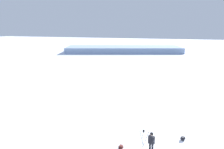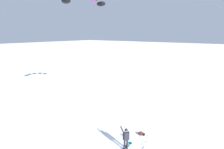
# 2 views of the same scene
# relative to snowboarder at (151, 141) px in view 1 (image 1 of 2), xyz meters

# --- Properties ---
(snowboarder) EXTENTS (0.47, 0.75, 1.67)m
(snowboarder) POSITION_rel_snowboarder_xyz_m (0.00, 0.00, 0.00)
(snowboarder) COLOR black
(snowboarder) RESTS_ON ground_plane
(gear_bag_large) EXTENTS (0.37, 0.49, 0.25)m
(gear_bag_large) POSITION_rel_snowboarder_xyz_m (2.22, -0.06, -0.87)
(gear_bag_large) COLOR #4C1E19
(gear_bag_large) RESTS_ON ground_plane
(camera_tripod) EXTENTS (0.72, 0.58, 1.26)m
(camera_tripod) POSITION_rel_snowboarder_xyz_m (0.74, -0.98, -0.10)
(camera_tripod) COLOR #262628
(camera_tripod) RESTS_ON ground_plane
(gear_bag_small) EXTENTS (0.52, 0.58, 0.27)m
(gear_bag_small) POSITION_rel_snowboarder_xyz_m (-2.01, -2.95, -0.86)
(gear_bag_small) COLOR black
(gear_bag_small) RESTS_ON ground_plane
(distant_ridge) EXTENTS (40.08, 24.04, 1.85)m
(distant_ridge) POSITION_rel_snowboarder_xyz_m (20.51, -63.16, -0.08)
(distant_ridge) COLOR #8FA7C8
(distant_ridge) RESTS_ON ground_plane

